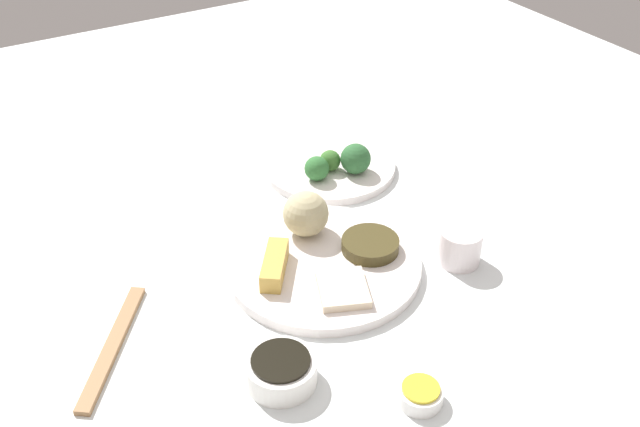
{
  "coord_description": "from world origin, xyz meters",
  "views": [
    {
      "loc": [
        0.41,
        0.76,
        0.72
      ],
      "look_at": [
        -0.07,
        -0.04,
        0.06
      ],
      "focal_mm": 40.97,
      "sensor_mm": 36.0,
      "label": 1
    }
  ],
  "objects": [
    {
      "name": "tabletop",
      "position": [
        0.0,
        0.0,
        0.01
      ],
      "size": [
        2.2,
        2.2,
        0.02
      ],
      "primitive_type": "cube",
      "color": "silver",
      "rests_on": "ground"
    },
    {
      "name": "stir_fry_heap",
      "position": [
        -0.1,
        0.05,
        0.05
      ],
      "size": [
        0.09,
        0.09,
        0.02
      ],
      "primitive_type": "cylinder",
      "color": "#40381A",
      "rests_on": "main_plate"
    },
    {
      "name": "chopsticks_pair",
      "position": [
        0.29,
        0.03,
        0.02
      ],
      "size": [
        0.15,
        0.19,
        0.01
      ],
      "primitive_type": "cube",
      "rotation": [
        0.0,
        0.0,
        0.94
      ],
      "color": "#9B7148",
      "rests_on": "tabletop"
    },
    {
      "name": "sauce_ramekin_hot_mustard_liquid",
      "position": [
        -0.0,
        0.31,
        0.04
      ],
      "size": [
        0.05,
        0.05,
        0.0
      ],
      "primitive_type": "cylinder",
      "color": "yellow",
      "rests_on": "sauce_ramekin_hot_mustard"
    },
    {
      "name": "broccoli_floret_1",
      "position": [
        -0.21,
        -0.15,
        0.06
      ],
      "size": [
        0.05,
        0.05,
        0.05
      ],
      "primitive_type": "sphere",
      "color": "#2D6233",
      "rests_on": "broccoli_plate"
    },
    {
      "name": "broccoli_plate",
      "position": [
        -0.19,
        -0.2,
        0.03
      ],
      "size": [
        0.24,
        0.24,
        0.01
      ],
      "primitive_type": "cylinder",
      "color": "white",
      "rests_on": "tabletop"
    },
    {
      "name": "spring_roll",
      "position": [
        0.04,
        0.02,
        0.05
      ],
      "size": [
        0.08,
        0.09,
        0.03
      ],
      "primitive_type": "cube",
      "rotation": [
        0.0,
        0.0,
        0.94
      ],
      "color": "gold",
      "rests_on": "main_plate"
    },
    {
      "name": "soy_sauce_bowl_liquid",
      "position": [
        0.13,
        0.2,
        0.06
      ],
      "size": [
        0.07,
        0.07,
        0.0
      ],
      "primitive_type": "cylinder",
      "color": "black",
      "rests_on": "soy_sauce_bowl"
    },
    {
      "name": "crab_rangoon_wonton",
      "position": [
        -0.02,
        0.11,
        0.04
      ],
      "size": [
        0.09,
        0.1,
        0.01
      ],
      "primitive_type": "cube",
      "rotation": [
        0.0,
        0.0,
        -0.39
      ],
      "color": "beige",
      "rests_on": "main_plate"
    },
    {
      "name": "teacup",
      "position": [
        -0.22,
        0.12,
        0.05
      ],
      "size": [
        0.06,
        0.06,
        0.06
      ],
      "primitive_type": "cylinder",
      "color": "white",
      "rests_on": "tabletop"
    },
    {
      "name": "soy_sauce_bowl",
      "position": [
        0.13,
        0.2,
        0.04
      ],
      "size": [
        0.09,
        0.09,
        0.03
      ],
      "primitive_type": "cylinder",
      "color": "white",
      "rests_on": "tabletop"
    },
    {
      "name": "broccoli_floret_0",
      "position": [
        -0.17,
        -0.18,
        0.05
      ],
      "size": [
        0.04,
        0.04,
        0.04
      ],
      "primitive_type": "sphere",
      "color": "#3A6E2C",
      "rests_on": "broccoli_plate"
    },
    {
      "name": "sauce_ramekin_hot_mustard",
      "position": [
        -0.0,
        0.31,
        0.03
      ],
      "size": [
        0.06,
        0.06,
        0.02
      ],
      "primitive_type": "cylinder",
      "color": "white",
      "rests_on": "tabletop"
    },
    {
      "name": "main_plate",
      "position": [
        -0.03,
        0.03,
        0.03
      ],
      "size": [
        0.29,
        0.29,
        0.02
      ],
      "primitive_type": "cylinder",
      "color": "white",
      "rests_on": "tabletop"
    },
    {
      "name": "rice_scoop",
      "position": [
        -0.04,
        -0.04,
        0.07
      ],
      "size": [
        0.07,
        0.07,
        0.07
      ],
      "primitive_type": "sphere",
      "color": "tan",
      "rests_on": "main_plate"
    },
    {
      "name": "broccoli_floret_2",
      "position": [
        -0.14,
        -0.17,
        0.06
      ],
      "size": [
        0.04,
        0.04,
        0.04
      ],
      "primitive_type": "sphere",
      "color": "#316E34",
      "rests_on": "broccoli_plate"
    }
  ]
}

